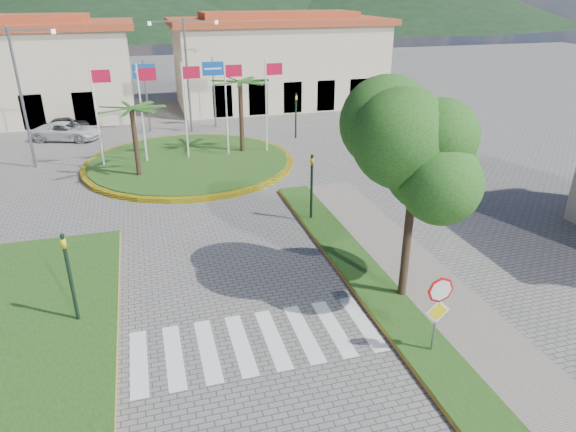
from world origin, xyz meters
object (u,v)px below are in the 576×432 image
object	(u,v)px
deciduous_tree	(416,155)
car_side_right	(439,182)
white_van	(67,131)
car_dark_a	(67,124)
car_dark_b	(217,108)
stop_sign	(438,304)
roundabout_island	(190,162)

from	to	relation	value
deciduous_tree	car_side_right	bearing A→B (deg)	52.24
deciduous_tree	white_van	distance (m)	28.64
deciduous_tree	car_side_right	distance (m)	11.53
car_dark_a	car_dark_b	world-z (taller)	car_dark_b
stop_sign	car_dark_a	bearing A→B (deg)	112.76
car_side_right	stop_sign	bearing A→B (deg)	-123.56
roundabout_island	car_dark_b	world-z (taller)	roundabout_island
stop_sign	car_side_right	size ratio (longest dim) A/B	0.56
stop_sign	car_dark_b	distance (m)	32.96
stop_sign	white_van	world-z (taller)	stop_sign
car_dark_b	car_side_right	world-z (taller)	car_side_right
roundabout_island	car_dark_a	xyz separation A→B (m)	(-8.00, 10.72, 0.37)
roundabout_island	deciduous_tree	distance (m)	18.55
stop_sign	car_dark_a	distance (m)	33.37
stop_sign	car_side_right	world-z (taller)	stop_sign
deciduous_tree	car_dark_b	size ratio (longest dim) A/B	1.95
white_van	car_dark_b	bearing A→B (deg)	-47.17
car_dark_a	car_side_right	world-z (taller)	car_side_right
white_van	car_dark_b	distance (m)	12.40
stop_sign	car_side_right	xyz separation A→B (m)	(7.10, 11.43, -1.11)
car_dark_a	car_dark_b	size ratio (longest dim) A/B	0.91
white_van	stop_sign	bearing A→B (deg)	-136.13
roundabout_island	car_side_right	bearing A→B (deg)	-35.66
roundabout_island	car_dark_b	size ratio (longest dim) A/B	3.63
roundabout_island	car_dark_a	bearing A→B (deg)	126.75
deciduous_tree	white_van	xyz separation A→B (m)	(-13.21, 25.00, -4.55)
car_side_right	car_dark_b	bearing A→B (deg)	109.44
deciduous_tree	car_dark_b	distance (m)	30.29
roundabout_island	white_van	xyz separation A→B (m)	(-7.71, 8.00, 0.46)
roundabout_island	deciduous_tree	xyz separation A→B (m)	(5.50, -17.00, 5.01)
car_dark_a	car_side_right	bearing A→B (deg)	-149.63
deciduous_tree	roundabout_island	bearing A→B (deg)	107.91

